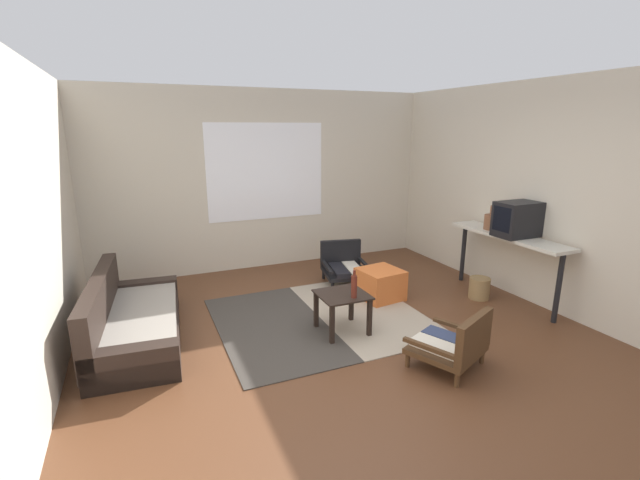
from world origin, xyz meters
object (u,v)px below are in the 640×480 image
Objects in this scene: console_shelf at (508,242)px; armchair_by_window at (344,265)px; wicker_basket at (479,288)px; crt_television at (517,219)px; clay_vase at (492,221)px; couch at (131,322)px; armchair_striped_foreground at (455,343)px; ottoman_orange at (380,284)px; coffee_table at (342,302)px; glass_bottle at (354,286)px.

armchair_by_window is at bearing 139.51° from console_shelf.
armchair_by_window is 2.68× the size of wicker_basket.
crt_television reaches higher than clay_vase.
couch is at bearing -165.76° from armchair_by_window.
armchair_striped_foreground is 2.52× the size of clay_vase.
wicker_basket is at bearing 153.93° from console_shelf.
crt_television is at bearing -26.85° from ottoman_orange.
coffee_table is 0.65× the size of armchair_striped_foreground.
glass_bottle is at bearing -178.61° from crt_television.
crt_television is 2.29m from glass_bottle.
armchair_striped_foreground reaches higher than coffee_table.
couch reaches higher than coffee_table.
armchair_striped_foreground is (-0.09, -2.44, -0.00)m from armchair_by_window.
wicker_basket is at bearing -22.83° from ottoman_orange.
couch is 2.32m from glass_bottle.
console_shelf reaches higher than couch.
clay_vase is 0.88m from wicker_basket.
clay_vase is at bearing 7.63° from coffee_table.
clay_vase reaches higher than wicker_basket.
coffee_table is at bearing -17.96° from couch.
ottoman_orange is (0.86, 0.65, -0.14)m from coffee_table.
clay_vase is at bearing 38.95° from armchair_striped_foreground.
couch is at bearing 179.45° from ottoman_orange.
coffee_table is 2.41m from clay_vase.
couch is 4.47m from console_shelf.
clay_vase is at bearing 89.54° from crt_television.
console_shelf is (1.60, -1.36, 0.50)m from armchair_by_window.
console_shelf is (4.38, -0.65, 0.54)m from couch.
couch reaches higher than ottoman_orange.
armchair_striped_foreground is at bearing -98.18° from ottoman_orange.
clay_vase is (0.00, 0.29, 0.21)m from console_shelf.
crt_television is 0.41m from clay_vase.
ottoman_orange is at bearing 156.56° from console_shelf.
console_shelf is at bearing 4.03° from glass_bottle.
ottoman_orange is 0.30× the size of console_shelf.
glass_bottle reaches higher than ottoman_orange.
armchair_by_window is 2.31m from crt_television.
crt_television is 1.86× the size of wicker_basket.
armchair_by_window is at bearing 137.37° from crt_television.
armchair_striped_foreground is at bearing -59.09° from glass_bottle.
couch reaches higher than armchair_by_window.
couch is 2.19m from coffee_table.
coffee_table is (2.08, -0.67, 0.13)m from couch.
coffee_table is 1.08m from ottoman_orange.
couch is 2.67× the size of armchair_by_window.
couch reaches higher than armchair_striped_foreground.
wicker_basket is at bearing 4.19° from coffee_table.
crt_television reaches higher than armchair_striped_foreground.
console_shelf reaches higher than ottoman_orange.
armchair_by_window is 1.44× the size of crt_television.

